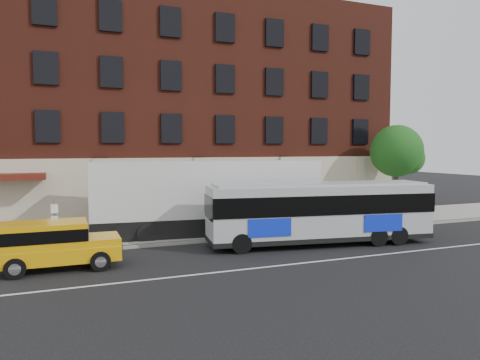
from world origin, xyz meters
name	(u,v)px	position (x,y,z in m)	size (l,w,h in m)	color
ground	(288,268)	(0.00, 0.00, 0.00)	(120.00, 120.00, 0.00)	black
sidewalk	(214,229)	(0.00, 9.00, 0.07)	(60.00, 6.00, 0.15)	gray
kerb	(233,239)	(0.00, 6.00, 0.07)	(60.00, 0.25, 0.15)	gray
lane_line	(282,265)	(0.00, 0.50, 0.01)	(60.00, 0.12, 0.01)	silver
building	(179,109)	(-0.01, 16.92, 7.58)	(30.00, 12.10, 15.00)	#561F14
sign_pole	(55,222)	(-8.50, 6.15, 1.45)	(0.30, 0.20, 2.50)	slate
street_tree	(397,153)	(13.54, 9.48, 4.41)	(3.60, 3.60, 6.20)	#34231A
city_bus	(320,211)	(3.60, 3.41, 1.68)	(11.35, 4.02, 3.05)	#A3A7AD
yellow_suv	(52,242)	(-8.59, 3.34, 1.07)	(4.91, 2.20, 1.87)	#EAA309
shipping_container	(208,199)	(-0.83, 7.59, 2.00)	(12.34, 3.77, 4.05)	black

